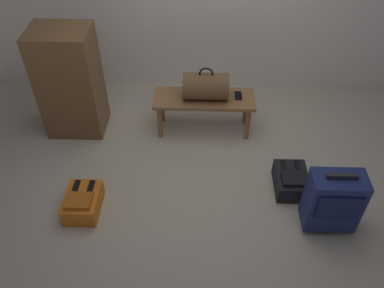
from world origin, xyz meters
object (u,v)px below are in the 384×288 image
at_px(backpack_dark, 291,181).
at_px(backpack_orange, 83,202).
at_px(bench, 204,103).
at_px(cell_phone, 238,96).
at_px(side_cabinet, 70,82).
at_px(suitcase_upright_navy, 333,201).
at_px(duffel_bag_brown, 206,86).

height_order(backpack_dark, backpack_orange, same).
xyz_separation_m(bench, cell_phone, (0.34, 0.03, 0.07)).
bearing_deg(backpack_orange, side_cabinet, 105.24).
bearing_deg(backpack_orange, cell_phone, 39.91).
relative_size(bench, backpack_orange, 2.63).
xyz_separation_m(cell_phone, side_cabinet, (-1.65, -0.02, 0.14)).
height_order(backpack_dark, side_cabinet, side_cabinet).
relative_size(bench, side_cabinet, 0.91).
bearing_deg(bench, suitcase_upright_navy, -49.80).
bearing_deg(backpack_dark, suitcase_upright_navy, -60.28).
height_order(bench, side_cabinet, side_cabinet).
relative_size(cell_phone, backpack_orange, 0.38).
height_order(bench, duffel_bag_brown, duffel_bag_brown).
xyz_separation_m(backpack_dark, side_cabinet, (-2.10, 0.81, 0.46)).
bearing_deg(side_cabinet, backpack_dark, -21.13).
height_order(cell_phone, suitcase_upright_navy, suitcase_upright_navy).
height_order(duffel_bag_brown, cell_phone, duffel_bag_brown).
bearing_deg(backpack_orange, suitcase_upright_navy, -2.85).
xyz_separation_m(bench, side_cabinet, (-1.31, 0.01, 0.20)).
distance_m(bench, cell_phone, 0.35).
height_order(duffel_bag_brown, backpack_dark, duffel_bag_brown).
bearing_deg(cell_phone, duffel_bag_brown, -174.35).
xyz_separation_m(bench, duffel_bag_brown, (0.01, 0.00, 0.20)).
distance_m(bench, side_cabinet, 1.33).
distance_m(cell_phone, backpack_orange, 1.79).
bearing_deg(cell_phone, backpack_dark, -61.79).
bearing_deg(backpack_orange, bench, 47.32).
xyz_separation_m(duffel_bag_brown, cell_phone, (0.33, 0.03, -0.13)).
bearing_deg(bench, cell_phone, 5.45).
height_order(duffel_bag_brown, backpack_orange, duffel_bag_brown).
height_order(bench, suitcase_upright_navy, suitcase_upright_navy).
distance_m(duffel_bag_brown, side_cabinet, 1.32).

